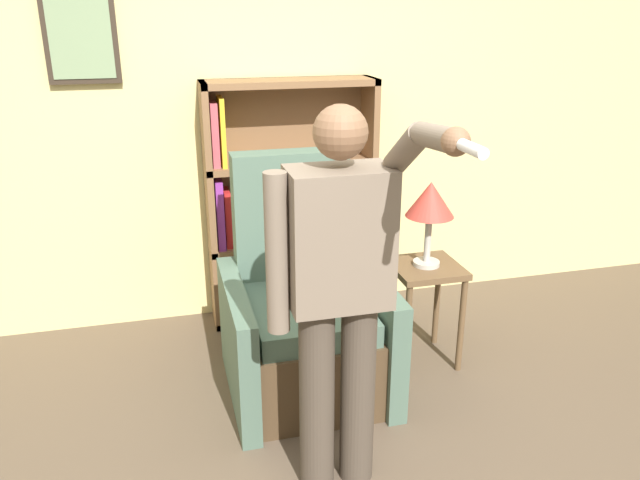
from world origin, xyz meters
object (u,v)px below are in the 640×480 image
Objects in this scene: table_lamp at (430,203)px; person_standing at (339,287)px; bookcase at (278,208)px; armchair at (303,321)px; side_table at (425,286)px.

person_standing is at bearing -131.91° from table_lamp.
bookcase is 1.67m from person_standing.
armchair is 2.57× the size of table_lamp.
bookcase is at bearing 87.55° from armchair.
person_standing is 2.72× the size of side_table.
side_table is at bearing -49.09° from bookcase.
armchair is at bearing -92.45° from bookcase.
armchair is at bearing -176.26° from table_lamp.
person_standing is 1.15m from table_lamp.
side_table is (0.70, -0.80, -0.28)m from bookcase.
armchair reaches higher than table_lamp.
table_lamp is (0.77, 0.86, 0.04)m from person_standing.
armchair is 0.74m from side_table.
person_standing reaches higher than bookcase.
bookcase is at bearing 130.91° from table_lamp.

